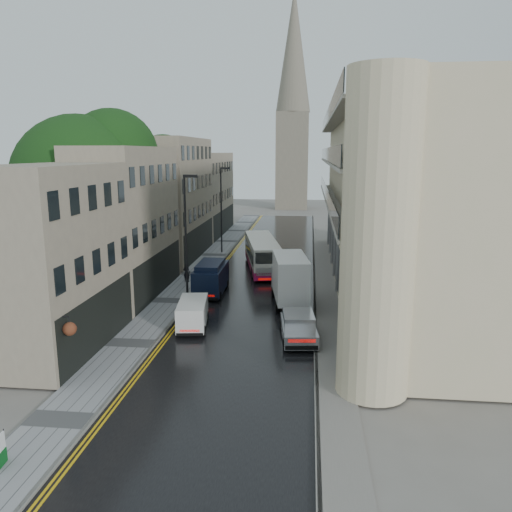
% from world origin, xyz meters
% --- Properties ---
extents(ground, '(200.00, 200.00, 0.00)m').
position_xyz_m(ground, '(0.00, 0.00, 0.00)').
color(ground, slate).
rests_on(ground, ground).
extents(road, '(9.00, 85.00, 0.02)m').
position_xyz_m(road, '(0.00, 27.50, 0.01)').
color(road, black).
rests_on(road, ground).
extents(left_sidewalk, '(2.70, 85.00, 0.12)m').
position_xyz_m(left_sidewalk, '(-5.85, 27.50, 0.06)').
color(left_sidewalk, gray).
rests_on(left_sidewalk, ground).
extents(right_sidewalk, '(1.80, 85.00, 0.12)m').
position_xyz_m(right_sidewalk, '(5.40, 27.50, 0.06)').
color(right_sidewalk, slate).
rests_on(right_sidewalk, ground).
extents(old_shop_row, '(4.50, 56.00, 12.00)m').
position_xyz_m(old_shop_row, '(-9.45, 30.00, 6.00)').
color(old_shop_row, gray).
rests_on(old_shop_row, ground).
extents(modern_block, '(8.00, 40.00, 14.00)m').
position_xyz_m(modern_block, '(10.30, 26.00, 7.00)').
color(modern_block, beige).
rests_on(modern_block, ground).
extents(church_spire, '(6.40, 6.40, 40.00)m').
position_xyz_m(church_spire, '(0.50, 82.00, 20.00)').
color(church_spire, '#746C5C').
rests_on(church_spire, ground).
extents(tree_near, '(10.56, 10.56, 13.89)m').
position_xyz_m(tree_near, '(-12.50, 20.00, 6.95)').
color(tree_near, black).
rests_on(tree_near, ground).
extents(tree_far, '(9.24, 9.24, 12.46)m').
position_xyz_m(tree_far, '(-12.20, 33.00, 6.23)').
color(tree_far, black).
rests_on(tree_far, ground).
extents(cream_bus, '(4.40, 10.79, 2.87)m').
position_xyz_m(cream_bus, '(-0.76, 27.01, 1.46)').
color(cream_bus, beige).
rests_on(cream_bus, road).
extents(white_lorry, '(3.15, 7.32, 3.72)m').
position_xyz_m(white_lorry, '(1.99, 17.60, 1.88)').
color(white_lorry, silver).
rests_on(white_lorry, road).
extents(silver_hatchback, '(2.35, 4.50, 1.62)m').
position_xyz_m(silver_hatchback, '(2.86, 11.11, 0.83)').
color(silver_hatchback, '#B0B0B5').
rests_on(silver_hatchback, road).
extents(white_van, '(2.17, 4.07, 1.75)m').
position_xyz_m(white_van, '(-3.61, 12.60, 0.90)').
color(white_van, silver).
rests_on(white_van, road).
extents(navy_van, '(2.10, 5.12, 2.60)m').
position_xyz_m(navy_van, '(-4.30, 19.95, 1.32)').
color(navy_van, black).
rests_on(navy_van, road).
extents(pedestrian, '(0.57, 0.38, 1.54)m').
position_xyz_m(pedestrian, '(-6.04, 24.61, 0.89)').
color(pedestrian, black).
rests_on(pedestrian, left_sidewalk).
extents(lamp_post_near, '(1.03, 0.33, 9.03)m').
position_xyz_m(lamp_post_near, '(-4.71, 19.47, 4.64)').
color(lamp_post_near, black).
rests_on(lamp_post_near, left_sidewalk).
extents(lamp_post_far, '(1.03, 0.33, 9.00)m').
position_xyz_m(lamp_post_far, '(-5.32, 37.31, 4.62)').
color(lamp_post_far, black).
rests_on(lamp_post_far, left_sidewalk).
extents(estate_sign, '(0.15, 0.68, 1.13)m').
position_xyz_m(estate_sign, '(-6.34, -0.52, 0.69)').
color(estate_sign, white).
rests_on(estate_sign, left_sidewalk).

